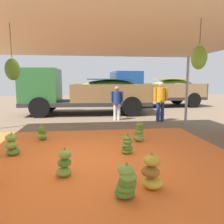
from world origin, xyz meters
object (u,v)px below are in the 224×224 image
at_px(cargo_truck_main, 83,91).
at_px(worker_1, 161,98).
at_px(banana_bunch_9, 42,133).
at_px(cargo_truck_far, 154,89).
at_px(banana_bunch_6, 64,164).
at_px(banana_bunch_5, 126,183).
at_px(worker_0, 117,101).
at_px(banana_bunch_7, 127,145).
at_px(banana_bunch_2, 12,145).
at_px(banana_bunch_4, 139,132).
at_px(banana_bunch_10, 152,173).

xyz_separation_m(cargo_truck_main, worker_1, (3.41, -2.68, -0.21)).
bearing_deg(cargo_truck_main, banana_bunch_9, -102.23).
distance_m(banana_bunch_9, cargo_truck_far, 10.28).
xyz_separation_m(banana_bunch_6, cargo_truck_main, (0.25, 7.91, 0.99)).
bearing_deg(cargo_truck_far, banana_bunch_6, -115.60).
height_order(banana_bunch_5, banana_bunch_6, banana_bunch_5).
bearing_deg(banana_bunch_6, cargo_truck_main, 88.16).
bearing_deg(worker_0, banana_bunch_7, -95.20).
xyz_separation_m(banana_bunch_2, worker_0, (3.15, 4.44, 0.64)).
bearing_deg(worker_1, cargo_truck_far, 74.77).
height_order(banana_bunch_9, worker_0, worker_0).
distance_m(banana_bunch_7, banana_bunch_9, 2.73).
bearing_deg(banana_bunch_9, banana_bunch_6, -71.07).
bearing_deg(cargo_truck_far, banana_bunch_9, -126.50).
xyz_separation_m(banana_bunch_4, cargo_truck_main, (-1.69, 5.76, 0.95)).
height_order(banana_bunch_4, banana_bunch_9, banana_bunch_4).
distance_m(banana_bunch_4, banana_bunch_9, 2.88).
bearing_deg(worker_1, banana_bunch_2, -141.87).
relative_size(banana_bunch_2, banana_bunch_7, 1.11).
xyz_separation_m(banana_bunch_9, cargo_truck_main, (1.15, 5.30, 1.01)).
xyz_separation_m(banana_bunch_5, worker_0, (0.82, 6.63, 0.65)).
height_order(banana_bunch_6, banana_bunch_10, banana_bunch_10).
xyz_separation_m(banana_bunch_9, banana_bunch_10, (2.36, -3.24, 0.05)).
distance_m(banana_bunch_4, worker_0, 3.65).
xyz_separation_m(banana_bunch_7, banana_bunch_9, (-2.28, 1.50, 0.00)).
relative_size(banana_bunch_5, worker_0, 0.36).
bearing_deg(banana_bunch_7, worker_0, 84.80).
height_order(banana_bunch_2, cargo_truck_far, cargo_truck_far).
xyz_separation_m(banana_bunch_5, worker_1, (2.67, 6.12, 0.76)).
distance_m(banana_bunch_2, banana_bunch_5, 3.20).
bearing_deg(cargo_truck_far, worker_0, -123.57).
distance_m(banana_bunch_2, banana_bunch_7, 2.73).
distance_m(banana_bunch_5, banana_bunch_6, 1.33).
distance_m(banana_bunch_2, worker_1, 6.40).
bearing_deg(cargo_truck_far, banana_bunch_4, -110.48).
xyz_separation_m(banana_bunch_5, cargo_truck_main, (-0.74, 8.80, 0.97)).
relative_size(banana_bunch_9, worker_0, 0.31).
relative_size(banana_bunch_5, banana_bunch_7, 1.11).
xyz_separation_m(banana_bunch_10, worker_0, (0.35, 6.37, 0.63)).
distance_m(banana_bunch_4, banana_bunch_7, 1.18).
bearing_deg(worker_1, banana_bunch_6, -125.03).
bearing_deg(banana_bunch_4, worker_0, 92.14).
distance_m(cargo_truck_far, worker_1, 5.81).
relative_size(banana_bunch_10, worker_0, 0.38).
relative_size(banana_bunch_10, cargo_truck_far, 0.09).
distance_m(banana_bunch_10, worker_0, 6.41).
bearing_deg(banana_bunch_10, worker_1, 69.41).
xyz_separation_m(banana_bunch_4, worker_1, (1.72, 3.08, 0.74)).
bearing_deg(banana_bunch_2, banana_bunch_10, -34.64).
bearing_deg(banana_bunch_2, banana_bunch_5, -43.26).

